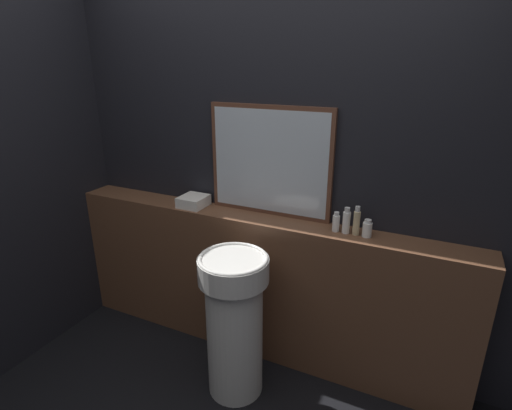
# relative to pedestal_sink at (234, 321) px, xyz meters

# --- Properties ---
(wall_back) EXTENTS (8.00, 0.06, 2.50)m
(wall_back) POSITION_rel_pedestal_sink_xyz_m (-0.05, 0.54, 0.77)
(wall_back) COLOR black
(wall_back) RESTS_ON ground_plane
(vanity_counter) EXTENTS (2.67, 0.22, 0.97)m
(vanity_counter) POSITION_rel_pedestal_sink_xyz_m (-0.05, 0.40, 0.00)
(vanity_counter) COLOR brown
(vanity_counter) RESTS_ON ground_plane
(pedestal_sink) EXTENTS (0.39, 0.39, 0.89)m
(pedestal_sink) POSITION_rel_pedestal_sink_xyz_m (0.00, 0.00, 0.00)
(pedestal_sink) COLOR silver
(pedestal_sink) RESTS_ON ground_plane
(mirror) EXTENTS (0.79, 0.03, 0.67)m
(mirror) POSITION_rel_pedestal_sink_xyz_m (-0.00, 0.49, 0.82)
(mirror) COLOR #563323
(mirror) RESTS_ON vanity_counter
(towel_stack) EXTENTS (0.17, 0.18, 0.07)m
(towel_stack) POSITION_rel_pedestal_sink_xyz_m (-0.51, 0.40, 0.52)
(towel_stack) COLOR silver
(towel_stack) RESTS_ON vanity_counter
(shampoo_bottle) EXTENTS (0.04, 0.04, 0.12)m
(shampoo_bottle) POSITION_rel_pedestal_sink_xyz_m (0.45, 0.40, 0.54)
(shampoo_bottle) COLOR white
(shampoo_bottle) RESTS_ON vanity_counter
(conditioner_bottle) EXTENTS (0.04, 0.04, 0.15)m
(conditioner_bottle) POSITION_rel_pedestal_sink_xyz_m (0.51, 0.40, 0.56)
(conditioner_bottle) COLOR white
(conditioner_bottle) RESTS_ON vanity_counter
(lotion_bottle) EXTENTS (0.04, 0.04, 0.17)m
(lotion_bottle) POSITION_rel_pedestal_sink_xyz_m (0.56, 0.40, 0.57)
(lotion_bottle) COLOR #C6B284
(lotion_bottle) RESTS_ON vanity_counter
(body_wash_bottle) EXTENTS (0.05, 0.05, 0.10)m
(body_wash_bottle) POSITION_rel_pedestal_sink_xyz_m (0.62, 0.40, 0.53)
(body_wash_bottle) COLOR white
(body_wash_bottle) RESTS_ON vanity_counter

